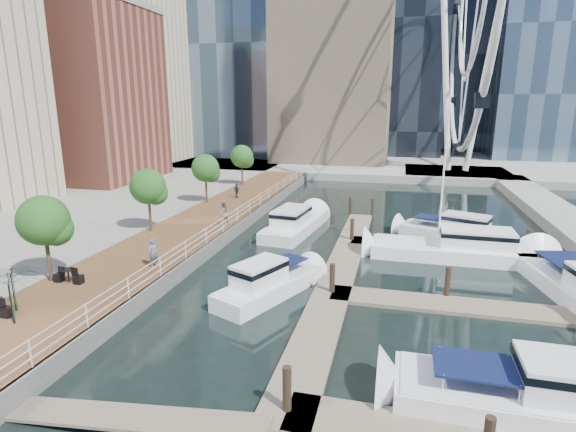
# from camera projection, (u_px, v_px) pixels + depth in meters

# --- Properties ---
(ground) EXTENTS (520.00, 520.00, 0.00)m
(ground) POSITION_uv_depth(u_px,v_px,m) (225.00, 369.00, 17.60)
(ground) COLOR black
(ground) RESTS_ON ground
(boardwalk) EXTENTS (6.00, 60.00, 1.00)m
(boardwalk) POSITION_uv_depth(u_px,v_px,m) (187.00, 235.00, 33.71)
(boardwalk) COLOR brown
(boardwalk) RESTS_ON ground
(seawall) EXTENTS (0.25, 60.00, 1.00)m
(seawall) POSITION_uv_depth(u_px,v_px,m) (225.00, 238.00, 33.01)
(seawall) COLOR #595954
(seawall) RESTS_ON ground
(land_far) EXTENTS (200.00, 114.00, 1.00)m
(land_far) POSITION_uv_depth(u_px,v_px,m) (376.00, 143.00, 113.49)
(land_far) COLOR gray
(land_far) RESTS_ON ground
(pier) EXTENTS (14.00, 12.00, 1.00)m
(pier) POSITION_uv_depth(u_px,v_px,m) (456.00, 174.00, 63.14)
(pier) COLOR gray
(pier) RESTS_ON ground
(railing) EXTENTS (0.10, 60.00, 1.05)m
(railing) POSITION_uv_depth(u_px,v_px,m) (223.00, 225.00, 32.78)
(railing) COLOR white
(railing) RESTS_ON boardwalk
(floating_docks) EXTENTS (16.00, 34.00, 2.60)m
(floating_docks) POSITION_uv_depth(u_px,v_px,m) (426.00, 281.00, 25.00)
(floating_docks) COLOR #6D6051
(floating_docks) RESTS_ON ground
(midrise_condos) EXTENTS (19.00, 67.00, 28.00)m
(midrise_condos) POSITION_uv_depth(u_px,v_px,m) (19.00, 72.00, 47.47)
(midrise_condos) COLOR #BCAD8E
(midrise_condos) RESTS_ON ground
(street_trees) EXTENTS (2.60, 42.60, 4.60)m
(street_trees) POSITION_uv_depth(u_px,v_px,m) (148.00, 187.00, 32.41)
(street_trees) COLOR #3F2B1C
(street_trees) RESTS_ON ground
(yacht_foreground) EXTENTS (10.49, 2.89, 2.15)m
(yacht_foreground) POSITION_uv_depth(u_px,v_px,m) (540.00, 416.00, 14.94)
(yacht_foreground) COLOR silver
(yacht_foreground) RESTS_ON ground
(pedestrian_near) EXTENTS (0.68, 0.73, 1.67)m
(pedestrian_near) POSITION_uv_depth(u_px,v_px,m) (154.00, 253.00, 25.60)
(pedestrian_near) COLOR #515B6D
(pedestrian_near) RESTS_ON boardwalk
(pedestrian_mid) EXTENTS (1.14, 1.17, 1.90)m
(pedestrian_mid) POSITION_uv_depth(u_px,v_px,m) (223.00, 213.00, 34.58)
(pedestrian_mid) COLOR #816159
(pedestrian_mid) RESTS_ON boardwalk
(pedestrian_far) EXTENTS (0.91, 0.83, 1.49)m
(pedestrian_far) POSITION_uv_depth(u_px,v_px,m) (237.00, 191.00, 44.53)
(pedestrian_far) COLOR #2D3038
(pedestrian_far) RESTS_ON boardwalk
(moored_yachts) EXTENTS (23.10, 35.44, 11.50)m
(moored_yachts) POSITION_uv_depth(u_px,v_px,m) (446.00, 272.00, 27.82)
(moored_yachts) COLOR white
(moored_yachts) RESTS_ON ground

